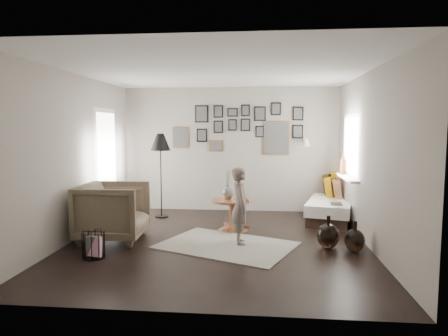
# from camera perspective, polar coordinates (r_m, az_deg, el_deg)

# --- Properties ---
(ground) EXTENTS (4.80, 4.80, 0.00)m
(ground) POSITION_cam_1_polar(r_m,az_deg,el_deg) (6.28, -0.90, -10.49)
(ground) COLOR black
(ground) RESTS_ON ground
(wall_back) EXTENTS (4.50, 0.00, 4.50)m
(wall_back) POSITION_cam_1_polar(r_m,az_deg,el_deg) (8.43, 0.89, 2.64)
(wall_back) COLOR #9E958A
(wall_back) RESTS_ON ground
(wall_front) EXTENTS (4.50, 0.00, 4.50)m
(wall_front) POSITION_cam_1_polar(r_m,az_deg,el_deg) (3.69, -5.08, -1.40)
(wall_front) COLOR #9E958A
(wall_front) RESTS_ON ground
(wall_left) EXTENTS (0.00, 4.80, 4.80)m
(wall_left) POSITION_cam_1_polar(r_m,az_deg,el_deg) (6.68, -20.47, 1.47)
(wall_left) COLOR #9E958A
(wall_left) RESTS_ON ground
(wall_right) EXTENTS (0.00, 4.80, 4.80)m
(wall_right) POSITION_cam_1_polar(r_m,az_deg,el_deg) (6.22, 20.17, 1.18)
(wall_right) COLOR #9E958A
(wall_right) RESTS_ON ground
(ceiling) EXTENTS (4.80, 4.80, 0.00)m
(ceiling) POSITION_cam_1_polar(r_m,az_deg,el_deg) (6.09, -0.94, 13.71)
(ceiling) COLOR white
(ceiling) RESTS_ON wall_back
(door_left) EXTENTS (0.00, 2.14, 2.14)m
(door_left) POSITION_cam_1_polar(r_m,az_deg,el_deg) (7.79, -16.46, 0.31)
(door_left) COLOR white
(door_left) RESTS_ON wall_left
(window_right) EXTENTS (0.15, 1.32, 1.30)m
(window_right) POSITION_cam_1_polar(r_m,az_deg,el_deg) (7.53, 16.94, -0.79)
(window_right) COLOR white
(window_right) RESTS_ON wall_right
(gallery_wall) EXTENTS (2.74, 0.03, 1.08)m
(gallery_wall) POSITION_cam_1_polar(r_m,az_deg,el_deg) (8.39, 2.85, 5.65)
(gallery_wall) COLOR brown
(gallery_wall) RESTS_ON wall_back
(wall_sconce) EXTENTS (0.18, 0.36, 0.16)m
(wall_sconce) POSITION_cam_1_polar(r_m,az_deg,el_deg) (8.18, 11.65, 3.57)
(wall_sconce) COLOR white
(wall_sconce) RESTS_ON wall_back
(rug) EXTENTS (2.28, 1.98, 0.01)m
(rug) POSITION_cam_1_polar(r_m,az_deg,el_deg) (6.09, 0.38, -10.96)
(rug) COLOR #EBE9CE
(rug) RESTS_ON ground
(pedestal_table) EXTENTS (0.69, 0.69, 0.54)m
(pedestal_table) POSITION_cam_1_polar(r_m,az_deg,el_deg) (6.91, 1.22, -6.86)
(pedestal_table) COLOR brown
(pedestal_table) RESTS_ON ground
(vase) EXTENTS (0.20, 0.20, 0.49)m
(vase) POSITION_cam_1_polar(r_m,az_deg,el_deg) (6.85, 0.57, -3.21)
(vase) COLOR black
(vase) RESTS_ON pedestal_table
(candles) EXTENTS (0.12, 0.12, 0.26)m
(candles) POSITION_cam_1_polar(r_m,az_deg,el_deg) (6.82, 2.15, -3.48)
(candles) COLOR black
(candles) RESTS_ON pedestal_table
(daybed) EXTENTS (1.19, 1.89, 0.87)m
(daybed) POSITION_cam_1_polar(r_m,az_deg,el_deg) (8.07, 14.92, -5.05)
(daybed) COLOR black
(daybed) RESTS_ON ground
(magazine_on_daybed) EXTENTS (0.22, 0.28, 0.01)m
(magazine_on_daybed) POSITION_cam_1_polar(r_m,az_deg,el_deg) (7.43, 15.74, -4.94)
(magazine_on_daybed) COLOR black
(magazine_on_daybed) RESTS_ON daybed
(armchair) EXTENTS (1.05, 1.02, 0.91)m
(armchair) POSITION_cam_1_polar(r_m,az_deg,el_deg) (6.51, -15.54, -6.00)
(armchair) COLOR brown
(armchair) RESTS_ON ground
(armchair_cushion) EXTENTS (0.42, 0.43, 0.19)m
(armchair_cushion) POSITION_cam_1_polar(r_m,az_deg,el_deg) (6.54, -15.14, -5.70)
(armchair_cushion) COLOR white
(armchair_cushion) RESTS_ON armchair
(floor_lamp) EXTENTS (0.38, 0.38, 1.65)m
(floor_lamp) POSITION_cam_1_polar(r_m,az_deg,el_deg) (7.85, -9.06, 3.24)
(floor_lamp) COLOR black
(floor_lamp) RESTS_ON ground
(magazine_basket) EXTENTS (0.31, 0.31, 0.36)m
(magazine_basket) POSITION_cam_1_polar(r_m,az_deg,el_deg) (5.78, -18.13, -10.40)
(magazine_basket) COLOR black
(magazine_basket) RESTS_ON ground
(demijohn_large) EXTENTS (0.32, 0.32, 0.49)m
(demijohn_large) POSITION_cam_1_polar(r_m,az_deg,el_deg) (6.08, 14.66, -9.38)
(demijohn_large) COLOR black
(demijohn_large) RESTS_ON ground
(demijohn_small) EXTENTS (0.29, 0.29, 0.44)m
(demijohn_small) POSITION_cam_1_polar(r_m,az_deg,el_deg) (6.04, 18.16, -9.80)
(demijohn_small) COLOR black
(demijohn_small) RESTS_ON ground
(child) EXTENTS (0.35, 0.47, 1.17)m
(child) POSITION_cam_1_polar(r_m,az_deg,el_deg) (6.05, 2.34, -5.42)
(child) COLOR #6A5954
(child) RESTS_ON ground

